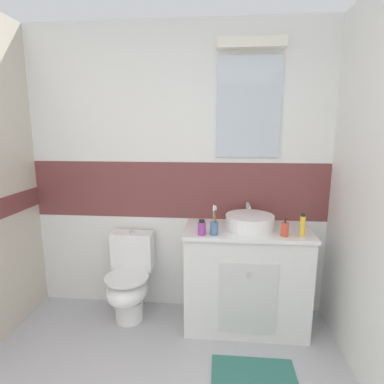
{
  "coord_description": "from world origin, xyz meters",
  "views": [
    {
      "loc": [
        0.38,
        -0.26,
        1.62
      ],
      "look_at": [
        0.17,
        2.01,
        1.17
      ],
      "focal_mm": 29.02,
      "sensor_mm": 36.0,
      "label": 1
    }
  ],
  "objects_px": {
    "sink_basin": "(250,221)",
    "toilet": "(129,280)",
    "lotion_bottle_short": "(202,228)",
    "toothbrush_cup": "(214,226)",
    "deodorant_spray_can": "(302,226)",
    "soap_dispenser": "(285,229)"
  },
  "relations": [
    {
      "from": "soap_dispenser",
      "to": "lotion_bottle_short",
      "type": "xyz_separation_m",
      "value": [
        -0.61,
        -0.03,
        0.0
      ]
    },
    {
      "from": "lotion_bottle_short",
      "to": "soap_dispenser",
      "type": "bearing_deg",
      "value": 2.53
    },
    {
      "from": "deodorant_spray_can",
      "to": "lotion_bottle_short",
      "type": "relative_size",
      "value": 1.47
    },
    {
      "from": "toilet",
      "to": "lotion_bottle_short",
      "type": "distance_m",
      "value": 0.86
    },
    {
      "from": "toothbrush_cup",
      "to": "deodorant_spray_can",
      "type": "xyz_separation_m",
      "value": [
        0.65,
        0.02,
        0.02
      ]
    },
    {
      "from": "sink_basin",
      "to": "toilet",
      "type": "bearing_deg",
      "value": 179.05
    },
    {
      "from": "sink_basin",
      "to": "deodorant_spray_can",
      "type": "distance_m",
      "value": 0.4
    },
    {
      "from": "toothbrush_cup",
      "to": "toilet",
      "type": "bearing_deg",
      "value": 166.06
    },
    {
      "from": "toilet",
      "to": "toothbrush_cup",
      "type": "distance_m",
      "value": 0.94
    },
    {
      "from": "toothbrush_cup",
      "to": "deodorant_spray_can",
      "type": "bearing_deg",
      "value": 2.14
    },
    {
      "from": "toothbrush_cup",
      "to": "soap_dispenser",
      "type": "bearing_deg",
      "value": 1.57
    },
    {
      "from": "lotion_bottle_short",
      "to": "toothbrush_cup",
      "type": "bearing_deg",
      "value": 7.87
    },
    {
      "from": "sink_basin",
      "to": "toilet",
      "type": "relative_size",
      "value": 0.57
    },
    {
      "from": "soap_dispenser",
      "to": "deodorant_spray_can",
      "type": "height_order",
      "value": "deodorant_spray_can"
    },
    {
      "from": "toilet",
      "to": "lotion_bottle_short",
      "type": "height_order",
      "value": "lotion_bottle_short"
    },
    {
      "from": "toilet",
      "to": "toothbrush_cup",
      "type": "bearing_deg",
      "value": -13.94
    },
    {
      "from": "sink_basin",
      "to": "soap_dispenser",
      "type": "distance_m",
      "value": 0.29
    },
    {
      "from": "soap_dispenser",
      "to": "sink_basin",
      "type": "bearing_deg",
      "value": 148.47
    },
    {
      "from": "toilet",
      "to": "deodorant_spray_can",
      "type": "xyz_separation_m",
      "value": [
        1.38,
        -0.16,
        0.58
      ]
    },
    {
      "from": "toothbrush_cup",
      "to": "deodorant_spray_can",
      "type": "distance_m",
      "value": 0.65
    },
    {
      "from": "sink_basin",
      "to": "soap_dispenser",
      "type": "height_order",
      "value": "sink_basin"
    },
    {
      "from": "toilet",
      "to": "toothbrush_cup",
      "type": "relative_size",
      "value": 3.33
    }
  ]
}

